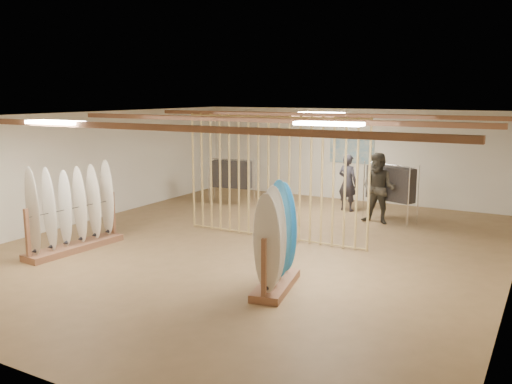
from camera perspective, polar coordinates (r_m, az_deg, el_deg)
The scene contains 15 objects.
floor at distance 11.73m, azimuth 0.00°, elevation -5.78°, with size 12.00×12.00×0.00m, color olive.
ceiling at distance 11.28m, azimuth 0.00°, elevation 8.02°, with size 12.00×12.00×0.00m, color #9A9792.
wall_back at distance 16.86m, azimuth 10.05°, elevation 3.87°, with size 12.00×12.00×0.00m, color white.
wall_front at distance 6.96m, azimuth -25.09°, elevation -6.13°, with size 12.00×12.00×0.00m, color white.
wall_left at distance 14.51m, azimuth -17.51°, elevation 2.51°, with size 12.00×12.00×0.00m, color white.
ceiling_slats at distance 11.28m, azimuth 0.00°, elevation 7.62°, with size 9.50×6.12×0.10m, color #9B6546.
light_panels at distance 11.28m, azimuth 0.00°, elevation 7.72°, with size 1.20×0.35×0.06m, color white.
bamboo_partition at distance 12.11m, azimuth 1.85°, elevation 1.52°, with size 4.45×0.05×2.78m.
poster at distance 16.82m, azimuth 10.05°, elevation 4.54°, with size 1.40×0.03×0.90m, color teal.
rack_left at distance 11.94m, azimuth -18.67°, elevation -2.97°, with size 0.66×2.28×1.81m.
rack_right at distance 9.12m, azimuth 2.13°, elevation -6.61°, with size 0.79×1.59×1.77m.
clothing_rack_a at distance 15.99m, azimuth -2.61°, elevation 1.87°, with size 1.29×0.50×1.39m.
clothing_rack_b at distance 14.27m, azimuth 13.98°, elevation 0.88°, with size 1.35×0.82×1.51m.
shopper_a at distance 15.31m, azimuth 9.63°, elevation 1.37°, with size 0.66×0.45×1.81m, color #2A2830.
shopper_b at distance 13.95m, azimuth 12.80°, elevation 0.84°, with size 0.98×0.77×2.03m, color #3D382F.
Camera 1 is at (5.51, -9.83, 3.26)m, focal length 38.00 mm.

